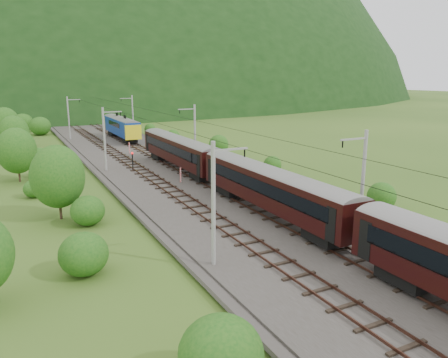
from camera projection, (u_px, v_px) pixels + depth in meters
name	position (u px, v px, depth m)	size (l,w,h in m)	color
ground	(293.00, 251.00, 30.96)	(600.00, 600.00, 0.00)	#315019
railbed	(228.00, 211.00, 39.60)	(14.00, 220.00, 0.30)	#38332D
track_left	(204.00, 212.00, 38.50)	(2.40, 220.00, 0.27)	#522F23
track_right	(251.00, 205.00, 40.61)	(2.40, 220.00, 0.27)	#522F23
catenary_left	(105.00, 138.00, 55.01)	(2.54, 192.28, 8.00)	gray
catenary_right	(194.00, 132.00, 60.39)	(2.54, 192.28, 8.00)	gray
overhead_wires	(228.00, 135.00, 38.00)	(4.83, 198.00, 0.03)	black
mountain_main	(33.00, 97.00, 256.70)	(504.00, 360.00, 244.00)	black
train	(270.00, 182.00, 37.11)	(2.81, 113.94, 4.89)	black
hazard_post_near	(129.00, 148.00, 68.02)	(0.18, 0.18, 1.68)	red
hazard_post_far	(181.00, 175.00, 49.60)	(0.18, 0.18, 1.68)	red
signal	(133.00, 160.00, 55.81)	(0.26, 0.26, 2.34)	black
vegetation_left	(38.00, 169.00, 44.44)	(12.72, 147.83, 6.93)	#195015
vegetation_right	(313.00, 180.00, 46.68)	(5.81, 105.21, 2.78)	#195015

